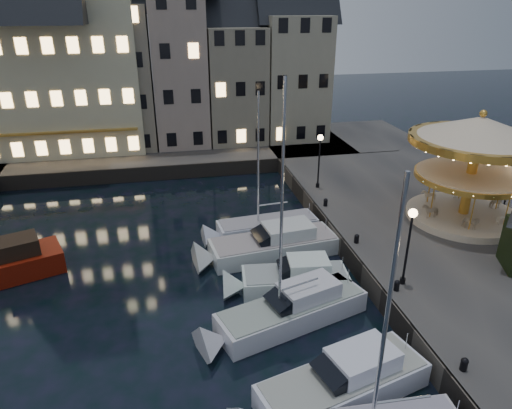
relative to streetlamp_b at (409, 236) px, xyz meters
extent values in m
plane|color=black|center=(-7.20, -1.00, -4.02)|extent=(160.00, 160.00, 0.00)
cube|color=#474442|center=(6.80, 5.00, -3.37)|extent=(16.00, 56.00, 1.30)
cube|color=#474442|center=(-15.20, 27.00, -3.37)|extent=(44.00, 12.00, 1.30)
cube|color=#47423A|center=(-1.20, 5.00, -3.37)|extent=(0.15, 44.00, 1.30)
cube|color=#47423A|center=(-13.20, 21.00, -3.37)|extent=(48.00, 0.15, 1.30)
cylinder|color=black|center=(0.00, 0.00, -2.57)|extent=(0.28, 0.28, 0.30)
cylinder|color=black|center=(0.00, 0.00, -0.82)|extent=(0.12, 0.12, 3.80)
sphere|color=#FFD18C|center=(0.00, 0.00, 1.23)|extent=(0.44, 0.44, 0.44)
cylinder|color=black|center=(0.00, 13.50, -2.57)|extent=(0.28, 0.28, 0.30)
cylinder|color=black|center=(0.00, 13.50, -0.82)|extent=(0.12, 0.12, 3.80)
sphere|color=#FFD18C|center=(0.00, 13.50, 1.23)|extent=(0.44, 0.44, 0.44)
cylinder|color=black|center=(11.30, 7.00, -2.57)|extent=(0.28, 0.28, 0.30)
cylinder|color=black|center=(11.30, 7.00, -0.82)|extent=(0.12, 0.12, 3.80)
cylinder|color=black|center=(-0.60, -6.00, -2.52)|extent=(0.28, 0.28, 0.40)
sphere|color=black|center=(-0.60, -6.00, -2.30)|extent=(0.30, 0.30, 0.30)
cylinder|color=black|center=(-0.60, -0.50, -2.52)|extent=(0.28, 0.28, 0.40)
sphere|color=black|center=(-0.60, -0.50, -2.30)|extent=(0.30, 0.30, 0.30)
cylinder|color=black|center=(-0.60, 4.50, -2.52)|extent=(0.28, 0.28, 0.40)
sphere|color=black|center=(-0.60, 4.50, -2.30)|extent=(0.30, 0.30, 0.30)
cylinder|color=black|center=(-0.60, 10.00, -2.52)|extent=(0.28, 0.28, 0.40)
sphere|color=black|center=(-0.60, 10.00, -2.30)|extent=(0.30, 0.30, 0.30)
cube|color=gray|center=(-21.25, 29.00, 3.28)|extent=(5.60, 8.00, 12.00)
cube|color=gray|center=(-15.20, 29.00, 3.78)|extent=(6.20, 8.00, 13.00)
cube|color=gray|center=(-9.45, 29.00, 4.28)|extent=(5.00, 8.00, 14.00)
cube|color=gray|center=(-4.00, 29.00, 2.78)|extent=(5.60, 8.00, 11.00)
cube|color=gray|center=(2.05, 29.00, 3.28)|extent=(6.20, 8.00, 12.00)
cube|color=beige|center=(-21.20, 29.00, 4.78)|extent=(16.00, 9.00, 15.00)
cylinder|color=silver|center=(-5.22, -7.71, 2.03)|extent=(0.14, 0.14, 9.90)
cube|color=silver|center=(-5.15, -5.14, -3.57)|extent=(7.33, 4.07, 1.30)
cube|color=gray|center=(-5.15, -5.14, -2.90)|extent=(6.95, 3.80, 0.10)
cube|color=silver|center=(-4.34, -4.92, -2.47)|extent=(3.01, 2.38, 0.80)
cube|color=black|center=(-5.69, -5.29, -2.57)|extent=(1.57, 1.88, 0.94)
cube|color=silver|center=(-5.87, -0.25, -3.57)|extent=(7.88, 4.41, 1.30)
cube|color=gray|center=(-5.87, -0.25, -2.90)|extent=(7.47, 4.12, 0.10)
cube|color=silver|center=(-5.00, 0.02, -2.47)|extent=(3.24, 2.46, 0.80)
cube|color=black|center=(-6.44, -0.43, -2.57)|extent=(1.67, 1.87, 0.98)
cylinder|color=silver|center=(-6.59, -0.48, 2.17)|extent=(0.14, 0.14, 10.18)
cube|color=silver|center=(-5.00, 2.30, -3.57)|extent=(5.88, 2.81, 1.30)
cube|color=#8E9798|center=(-5.00, 2.30, -2.90)|extent=(5.58, 2.60, 0.10)
cube|color=silver|center=(-4.32, 2.22, -2.47)|extent=(2.33, 1.87, 0.80)
cube|color=black|center=(-5.45, 2.35, -2.57)|extent=(1.17, 1.63, 0.86)
cube|color=silver|center=(-5.22, 6.32, -3.57)|extent=(8.06, 3.50, 1.30)
cube|color=gray|center=(-5.22, 6.32, -2.90)|extent=(7.65, 3.24, 0.10)
cube|color=silver|center=(-4.29, 6.43, -2.47)|extent=(3.18, 2.29, 0.80)
cube|color=black|center=(-5.84, 6.24, -2.57)|extent=(1.50, 1.96, 0.99)
cube|color=silver|center=(-5.01, 8.95, -3.57)|extent=(6.82, 2.61, 1.30)
cube|color=gray|center=(-5.01, 8.95, -2.90)|extent=(6.47, 2.42, 0.10)
cylinder|color=silver|center=(-5.67, 8.88, 1.56)|extent=(0.14, 0.14, 8.96)
cube|color=black|center=(-19.99, 7.15, -2.27)|extent=(2.64, 2.41, 0.98)
cylinder|color=beige|center=(7.59, 6.19, -2.49)|extent=(7.19, 7.19, 0.45)
cylinder|color=gold|center=(7.59, 6.19, 0.52)|extent=(0.63, 0.63, 5.58)
cylinder|color=beige|center=(7.59, 6.19, 0.43)|extent=(6.66, 6.66, 0.16)
cylinder|color=gold|center=(7.59, 6.19, 0.27)|extent=(6.91, 6.91, 0.31)
cone|color=beige|center=(7.59, 6.19, 3.40)|extent=(8.27, 8.27, 1.44)
cylinder|color=gold|center=(7.59, 6.19, 2.63)|extent=(8.27, 8.27, 0.45)
sphere|color=gold|center=(7.59, 6.19, 4.30)|extent=(0.45, 0.45, 0.45)
imported|color=beige|center=(9.99, 6.94, -1.82)|extent=(1.50, 1.09, 0.90)
camera|label=1|loc=(-11.24, -17.75, 10.40)|focal=32.00mm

